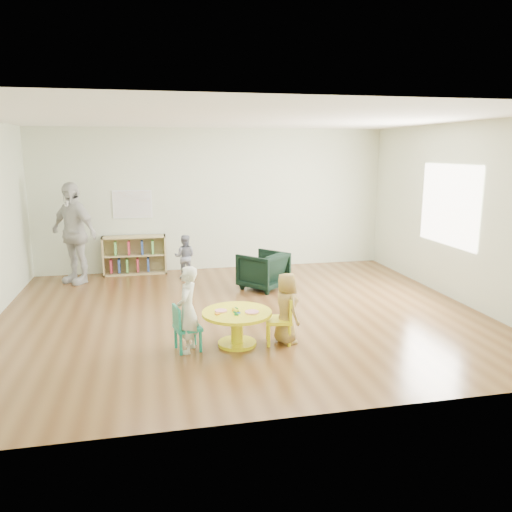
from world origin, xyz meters
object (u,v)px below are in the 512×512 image
(kid_chair_right, at_px, (282,318))
(bookshelf, at_px, (134,255))
(kid_chair_left, at_px, (184,327))
(toddler, at_px, (185,257))
(adult_caretaker, at_px, (73,233))
(child_left, at_px, (188,310))
(child_right, at_px, (286,308))
(activity_table, at_px, (237,322))
(armchair, at_px, (263,270))

(kid_chair_right, distance_m, bookshelf, 4.52)
(kid_chair_left, height_order, toddler, toddler)
(bookshelf, height_order, adult_caretaker, adult_caretaker)
(kid_chair_left, xyz_separation_m, bookshelf, (-0.69, 4.09, 0.06))
(kid_chair_right, bearing_deg, bookshelf, 34.82)
(child_left, xyz_separation_m, child_right, (1.22, 0.03, -0.07))
(kid_chair_right, relative_size, bookshelf, 0.50)
(activity_table, distance_m, child_left, 0.65)
(kid_chair_right, relative_size, armchair, 0.84)
(child_left, relative_size, adult_caretaker, 0.57)
(kid_chair_left, distance_m, child_left, 0.23)
(activity_table, xyz_separation_m, adult_caretaker, (-2.36, 3.59, 0.62))
(armchair, bearing_deg, adult_caretaker, -59.63)
(kid_chair_left, distance_m, adult_caretaker, 4.06)
(bookshelf, relative_size, toddler, 1.44)
(kid_chair_right, distance_m, child_right, 0.14)
(activity_table, relative_size, bookshelf, 0.72)
(armchair, distance_m, toddler, 1.63)
(kid_chair_right, relative_size, child_left, 0.57)
(kid_chair_right, distance_m, child_left, 1.18)
(bookshelf, xyz_separation_m, child_right, (1.95, -4.10, 0.08))
(armchair, relative_size, toddler, 0.86)
(kid_chair_left, bearing_deg, kid_chair_right, 78.30)
(kid_chair_right, relative_size, adult_caretaker, 0.33)
(armchair, height_order, child_left, child_left)
(child_right, bearing_deg, adult_caretaker, 25.99)
(kid_chair_right, distance_m, toddler, 3.64)
(kid_chair_left, height_order, kid_chair_right, kid_chair_right)
(bookshelf, bearing_deg, kid_chair_right, -65.20)
(toddler, bearing_deg, adult_caretaker, 11.34)
(kid_chair_right, height_order, child_right, child_right)
(kid_chair_left, height_order, child_left, child_left)
(armchair, relative_size, child_left, 0.68)
(child_left, bearing_deg, activity_table, 117.51)
(kid_chair_left, relative_size, armchair, 0.79)
(bookshelf, relative_size, child_right, 1.34)
(child_right, distance_m, adult_caretaker, 4.72)
(kid_chair_right, bearing_deg, child_left, 101.47)
(armchair, relative_size, adult_caretaker, 0.39)
(kid_chair_left, xyz_separation_m, child_left, (0.04, -0.04, 0.22))
(activity_table, height_order, armchair, armchair)
(armchair, height_order, child_right, child_right)
(toddler, bearing_deg, bookshelf, -16.90)
(kid_chair_left, relative_size, toddler, 0.68)
(kid_chair_left, xyz_separation_m, kid_chair_right, (1.21, -0.01, 0.02))
(activity_table, xyz_separation_m, child_left, (-0.61, -0.08, 0.23))
(bookshelf, bearing_deg, armchair, -35.58)
(armchair, relative_size, child_right, 0.79)
(activity_table, bearing_deg, child_right, -5.16)
(toddler, bearing_deg, child_left, 101.63)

